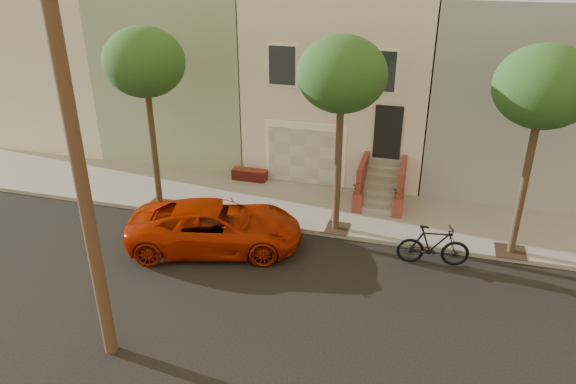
# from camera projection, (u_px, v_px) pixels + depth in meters

# --- Properties ---
(ground) EXTENTS (90.00, 90.00, 0.00)m
(ground) POSITION_uv_depth(u_px,v_px,m) (272.00, 294.00, 14.71)
(ground) COLOR black
(ground) RESTS_ON ground
(sidewalk) EXTENTS (40.00, 3.70, 0.15)m
(sidewalk) POSITION_uv_depth(u_px,v_px,m) (316.00, 208.00, 19.34)
(sidewalk) COLOR gray
(sidewalk) RESTS_ON ground
(house_row) EXTENTS (33.10, 11.70, 7.00)m
(house_row) POSITION_uv_depth(u_px,v_px,m) (349.00, 75.00, 22.92)
(house_row) COLOR beige
(house_row) RESTS_ON sidewalk
(tree_left) EXTENTS (2.70, 2.57, 6.30)m
(tree_left) POSITION_uv_depth(u_px,v_px,m) (144.00, 63.00, 17.25)
(tree_left) COLOR #2D2116
(tree_left) RESTS_ON sidewalk
(tree_mid) EXTENTS (2.70, 2.57, 6.30)m
(tree_mid) POSITION_uv_depth(u_px,v_px,m) (342.00, 76.00, 15.64)
(tree_mid) COLOR #2D2116
(tree_mid) RESTS_ON sidewalk
(tree_right) EXTENTS (2.70, 2.57, 6.30)m
(tree_right) POSITION_uv_depth(u_px,v_px,m) (544.00, 88.00, 14.28)
(tree_right) COLOR #2D2116
(tree_right) RESTS_ON sidewalk
(pickup_truck) EXTENTS (5.85, 3.85, 1.49)m
(pickup_truck) POSITION_uv_depth(u_px,v_px,m) (216.00, 226.00, 16.67)
(pickup_truck) COLOR #A61E00
(pickup_truck) RESTS_ON ground
(motorcycle) EXTENTS (2.20, 0.90, 1.28)m
(motorcycle) POSITION_uv_depth(u_px,v_px,m) (433.00, 245.00, 15.81)
(motorcycle) COLOR black
(motorcycle) RESTS_ON ground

